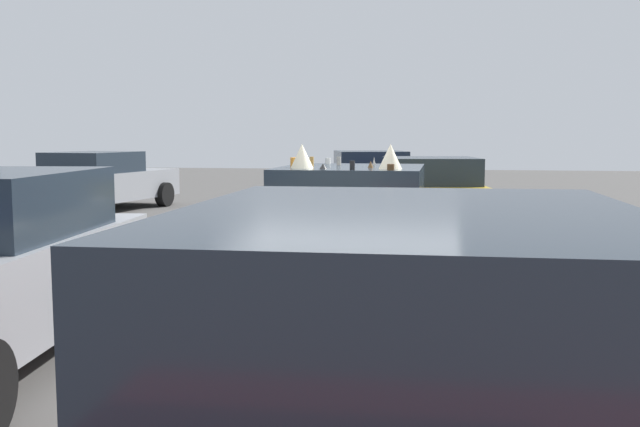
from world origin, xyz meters
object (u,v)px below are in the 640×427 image
Objects in this scene: art_car_decorated at (348,231)px; parked_sedan_behind_left at (372,181)px; parked_sedan_far_left at (429,195)px; parked_sedan_near_left at (410,383)px; parked_sedan_row_back_far at (101,181)px.

parked_sedan_behind_left is (8.70, 0.45, 0.01)m from art_car_decorated.
parked_sedan_far_left is (-3.52, -1.34, -0.01)m from parked_sedan_behind_left.
parked_sedan_near_left is 15.12m from parked_sedan_row_back_far.
parked_sedan_row_back_far is at bearing -96.36° from parked_sedan_behind_left.
parked_sedan_behind_left reaches higher than parked_sedan_far_left.
parked_sedan_behind_left is 13.91m from parked_sedan_near_left.
parked_sedan_behind_left is 6.38m from parked_sedan_row_back_far.
parked_sedan_behind_left is at bearing 5.10° from parked_sedan_near_left.
parked_sedan_near_left is at bearing 171.96° from parked_sedan_far_left.
art_car_decorated reaches higher than parked_sedan_row_back_far.
parked_sedan_row_back_far reaches higher than parked_sedan_far_left.
parked_sedan_near_left is (-13.85, -1.31, 0.06)m from parked_sedan_behind_left.
parked_sedan_near_left is (-10.33, 0.04, 0.07)m from parked_sedan_far_left.
art_car_decorated is 1.06× the size of parked_sedan_behind_left.
art_car_decorated is 5.22m from parked_sedan_near_left.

